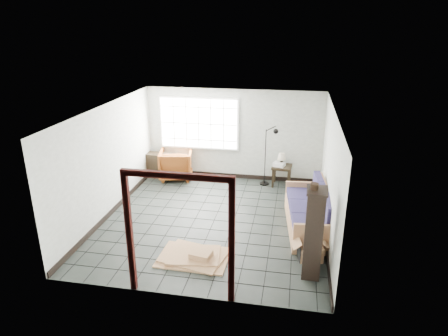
% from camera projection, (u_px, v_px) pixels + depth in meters
% --- Properties ---
extents(ground, '(5.50, 5.50, 0.00)m').
position_uv_depth(ground, '(214.00, 220.00, 9.25)').
color(ground, black).
rests_on(ground, ground).
extents(room_shell, '(5.02, 5.52, 2.61)m').
position_uv_depth(room_shell, '(214.00, 151.00, 8.70)').
color(room_shell, '#A3A9A2').
rests_on(room_shell, ground).
extents(window_panel, '(2.32, 0.08, 1.52)m').
position_uv_depth(window_panel, '(199.00, 123.00, 11.36)').
color(window_panel, silver).
rests_on(window_panel, ground).
extents(doorway_trim, '(1.80, 0.08, 2.20)m').
position_uv_depth(doorway_trim, '(179.00, 221.00, 6.28)').
color(doorway_trim, '#360E0C').
rests_on(doorway_trim, ground).
extents(futon_sofa, '(1.07, 2.31, 0.99)m').
position_uv_depth(futon_sofa, '(311.00, 214.00, 8.77)').
color(futon_sofa, '#966744').
rests_on(futon_sofa, ground).
extents(armchair, '(1.06, 1.02, 0.94)m').
position_uv_depth(armchair, '(176.00, 163.00, 11.58)').
color(armchair, maroon).
rests_on(armchair, ground).
extents(side_table, '(0.56, 0.56, 0.58)m').
position_uv_depth(side_table, '(282.00, 169.00, 11.06)').
color(side_table, black).
rests_on(side_table, ground).
extents(table_lamp, '(0.29, 0.29, 0.35)m').
position_uv_depth(table_lamp, '(282.00, 157.00, 10.96)').
color(table_lamp, black).
rests_on(table_lamp, side_table).
extents(projector, '(0.36, 0.31, 0.11)m').
position_uv_depth(projector, '(279.00, 164.00, 10.97)').
color(projector, silver).
rests_on(projector, side_table).
extents(floor_lamp, '(0.51, 0.32, 1.70)m').
position_uv_depth(floor_lamp, '(270.00, 154.00, 10.95)').
color(floor_lamp, black).
rests_on(floor_lamp, ground).
extents(console_shelf, '(0.96, 0.46, 0.72)m').
position_uv_depth(console_shelf, '(159.00, 165.00, 11.71)').
color(console_shelf, black).
rests_on(console_shelf, ground).
extents(tall_shelf, '(0.37, 0.47, 1.68)m').
position_uv_depth(tall_shelf, '(314.00, 233.00, 6.99)').
color(tall_shelf, black).
rests_on(tall_shelf, ground).
extents(pot, '(0.19, 0.19, 0.11)m').
position_uv_depth(pot, '(314.00, 186.00, 6.69)').
color(pot, black).
rests_on(pot, tall_shelf).
extents(open_box, '(0.78, 0.49, 0.41)m').
position_uv_depth(open_box, '(310.00, 252.00, 7.70)').
color(open_box, '#A4794F').
rests_on(open_box, ground).
extents(cardboard_pile, '(1.37, 1.11, 0.20)m').
position_uv_depth(cardboard_pile, '(195.00, 256.00, 7.75)').
color(cardboard_pile, '#A4794F').
rests_on(cardboard_pile, ground).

